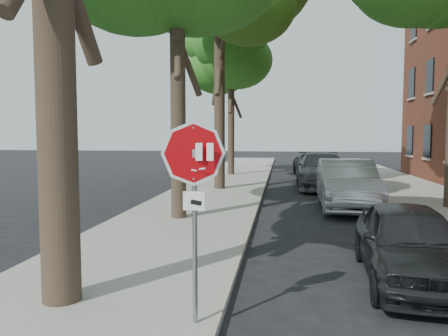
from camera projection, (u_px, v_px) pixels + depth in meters
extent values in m
plane|color=black|center=(249.00, 335.00, 5.58)|extent=(120.00, 120.00, 0.00)
cube|color=gray|center=(210.00, 196.00, 17.76)|extent=(4.00, 55.00, 0.12)
cube|color=gray|center=(430.00, 200.00, 16.63)|extent=(4.00, 55.00, 0.12)
cube|color=#9E9384|center=(261.00, 196.00, 17.49)|extent=(0.12, 55.00, 0.13)
cube|color=#9E9384|center=(374.00, 199.00, 16.91)|extent=(0.12, 55.00, 0.13)
cylinder|color=gray|center=(195.00, 224.00, 5.56)|extent=(0.06, 0.06, 2.60)
cube|color=#99999E|center=(194.00, 153.00, 5.46)|extent=(0.05, 0.06, 0.10)
cylinder|color=#99999E|center=(194.00, 153.00, 5.46)|extent=(0.76, 0.32, 0.82)
cylinder|color=white|center=(194.00, 153.00, 5.44)|extent=(0.76, 0.32, 0.82)
cylinder|color=#B3060C|center=(194.00, 153.00, 5.44)|extent=(0.68, 0.29, 0.74)
cube|color=white|center=(177.00, 152.00, 5.45)|extent=(0.08, 0.00, 0.22)
cube|color=white|center=(188.00, 152.00, 5.43)|extent=(0.08, 0.00, 0.22)
cube|color=white|center=(199.00, 152.00, 5.42)|extent=(0.08, 0.00, 0.22)
cube|color=white|center=(210.00, 152.00, 5.40)|extent=(0.08, 0.00, 0.22)
cube|color=silver|center=(185.00, 169.00, 5.45)|extent=(0.08, 0.00, 0.03)
cube|color=silver|center=(193.00, 170.00, 5.44)|extent=(0.08, 0.00, 0.03)
cube|color=silver|center=(202.00, 169.00, 5.42)|extent=(0.08, 0.00, 0.03)
cube|color=white|center=(194.00, 201.00, 5.50)|extent=(0.28, 0.02, 0.24)
cube|color=black|center=(196.00, 203.00, 5.48)|extent=(0.15, 0.00, 0.08)
cylinder|color=black|center=(178.00, 53.00, 12.46)|extent=(0.44, 0.44, 9.50)
cylinder|color=black|center=(220.00, 76.00, 19.33)|extent=(0.48, 0.48, 10.00)
ellipsoid|color=#1D420C|center=(219.00, 12.00, 19.11)|extent=(4.62, 4.62, 3.70)
ellipsoid|color=#1D420C|center=(204.00, 27.00, 20.09)|extent=(4.20, 4.20, 3.36)
cylinder|color=black|center=(231.00, 100.00, 26.33)|extent=(0.40, 0.40, 9.00)
ellipsoid|color=#154E11|center=(231.00, 58.00, 26.13)|extent=(4.16, 4.16, 3.33)
ellipsoid|color=#154E11|center=(246.00, 39.00, 25.37)|extent=(3.40, 3.40, 2.72)
ellipsoid|color=#154E11|center=(221.00, 66.00, 27.01)|extent=(3.78, 3.78, 3.02)
ellipsoid|color=#154E11|center=(426.00, 12.00, 14.99)|extent=(3.78, 3.78, 3.02)
imported|color=black|center=(409.00, 243.00, 7.56)|extent=(1.87, 4.09, 1.36)
imported|color=#A0A2A8|center=(347.00, 184.00, 14.95)|extent=(1.88, 5.13, 1.68)
imported|color=#444348|center=(322.00, 170.00, 20.68)|extent=(2.38, 5.83, 1.69)
imported|color=black|center=(319.00, 164.00, 26.44)|extent=(3.11, 5.57, 1.47)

